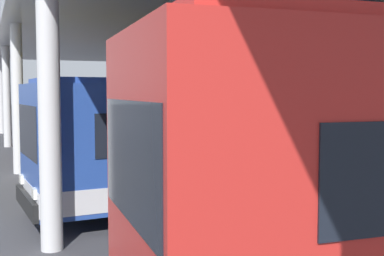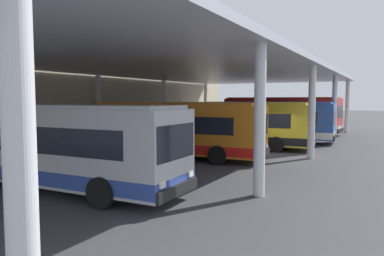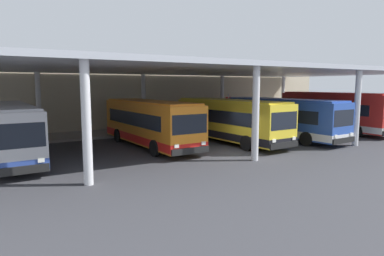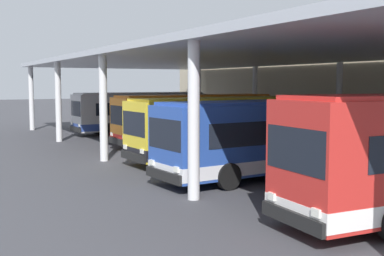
# 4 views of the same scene
# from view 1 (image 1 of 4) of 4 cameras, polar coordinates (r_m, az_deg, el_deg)

# --- Properties ---
(ground_plane) EXTENTS (200.00, 200.00, 0.00)m
(ground_plane) POSITION_cam_1_polar(r_m,az_deg,el_deg) (18.99, -11.61, -4.64)
(ground_plane) COLOR #3D3D42
(platform_kerb) EXTENTS (42.00, 4.50, 0.18)m
(platform_kerb) POSITION_cam_1_polar(r_m,az_deg,el_deg) (24.12, 16.98, -2.66)
(platform_kerb) COLOR gray
(platform_kerb) RESTS_ON ground
(canopy_shelter) EXTENTS (40.00, 17.00, 5.55)m
(canopy_shelter) POSITION_cam_1_polar(r_m,az_deg,el_deg) (20.68, 3.58, 10.85)
(canopy_shelter) COLOR silver
(canopy_shelter) RESTS_ON ground
(bus_nearest_bay) EXTENTS (2.96, 10.61, 3.17)m
(bus_nearest_bay) POSITION_cam_1_polar(r_m,az_deg,el_deg) (31.45, -7.72, 1.89)
(bus_nearest_bay) COLOR #B7B7BC
(bus_nearest_bay) RESTS_ON ground
(bus_second_bay) EXTENTS (2.98, 10.61, 3.17)m
(bus_second_bay) POSITION_cam_1_polar(r_m,az_deg,el_deg) (23.24, -2.07, 1.14)
(bus_second_bay) COLOR orange
(bus_second_bay) RESTS_ON ground
(bus_middle_bay) EXTENTS (3.09, 10.64, 3.17)m
(bus_middle_bay) POSITION_cam_1_polar(r_m,az_deg,el_deg) (17.35, 0.29, 0.12)
(bus_middle_bay) COLOR yellow
(bus_middle_bay) RESTS_ON ground
(bus_far_bay) EXTENTS (3.23, 10.68, 3.17)m
(bus_far_bay) POSITION_cam_1_polar(r_m,az_deg,el_deg) (12.83, 5.37, -1.32)
(bus_far_bay) COLOR #284CA8
(bus_far_bay) RESTS_ON ground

